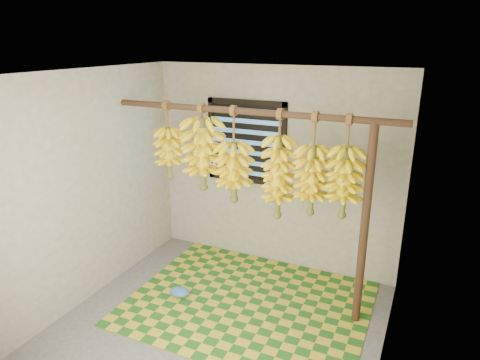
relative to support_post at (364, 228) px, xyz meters
The scene contains 16 objects.
floor 1.71m from the support_post, 149.74° to the right, with size 3.00×3.00×0.01m, color #4B4B4B.
ceiling 1.98m from the support_post, 149.74° to the right, with size 3.00×3.00×0.01m, color silver.
wall_back 1.46m from the support_post, 146.14° to the left, with size 3.00×0.01×2.40m, color gray.
wall_left 2.80m from the support_post, 165.49° to the right, with size 0.01×3.00×2.40m, color gray.
wall_right 0.79m from the support_post, 66.46° to the right, with size 0.01×3.00×2.40m, color gray.
window 1.80m from the support_post, 153.40° to the left, with size 1.00×0.04×1.00m.
hanging_pole 1.56m from the support_post, behind, with size 0.06×0.06×3.00m, color #3D2617.
support_post is the anchor object (origin of this frame).
woven_mat 1.49m from the support_post, 169.87° to the right, with size 2.43×1.95×0.01m, color #1E5519.
plastic_bag 2.08m from the support_post, 167.79° to the right, with size 0.23×0.16×0.09m, color #3165B7.
banana_bunch_a 2.18m from the support_post, behind, with size 0.30×0.30×0.85m.
banana_bunch_b 1.78m from the support_post, behind, with size 0.42×0.42×0.91m.
banana_bunch_c 1.39m from the support_post, behind, with size 0.36×0.36×0.99m.
banana_bunch_d 0.94m from the support_post, behind, with size 0.31×0.31×1.09m.
banana_bunch_e 0.65m from the support_post, behind, with size 0.34×0.34×1.00m.
banana_bunch_f 0.47m from the support_post, behind, with size 0.33×0.33×0.97m.
Camera 1 is at (1.68, -3.06, 2.66)m, focal length 32.00 mm.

